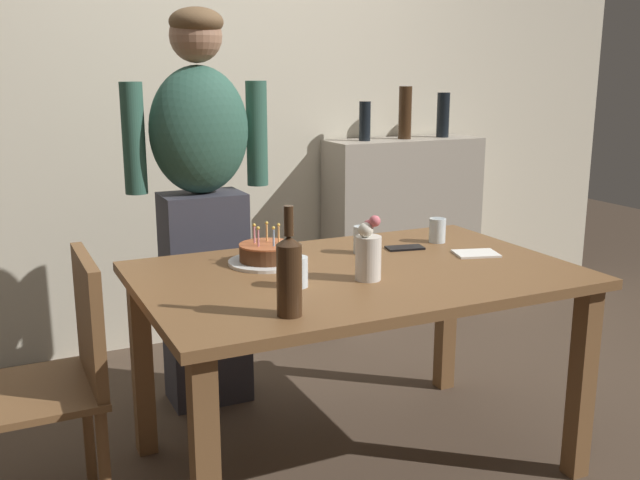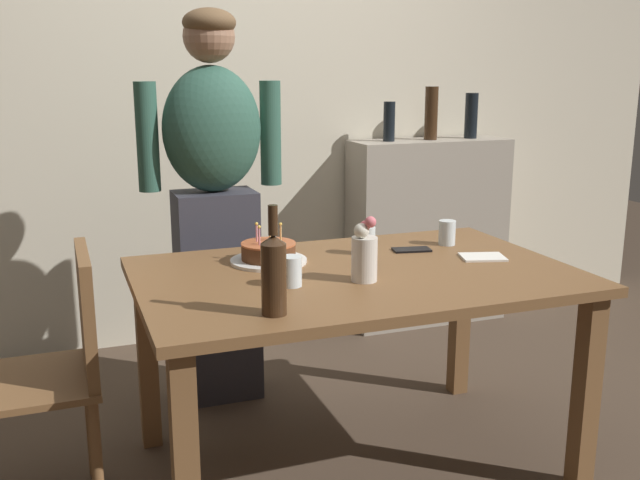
# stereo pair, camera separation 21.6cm
# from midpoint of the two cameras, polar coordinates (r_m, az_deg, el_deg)

# --- Properties ---
(ground_plane) EXTENTS (10.00, 10.00, 0.00)m
(ground_plane) POSITION_cam_midpoint_polar(r_m,az_deg,el_deg) (2.81, 0.43, -17.09)
(ground_plane) COLOR #47382B
(back_wall) EXTENTS (5.20, 0.10, 2.60)m
(back_wall) POSITION_cam_midpoint_polar(r_m,az_deg,el_deg) (3.88, -9.70, 11.33)
(back_wall) COLOR beige
(back_wall) RESTS_ON ground_plane
(dining_table) EXTENTS (1.50, 0.96, 0.74)m
(dining_table) POSITION_cam_midpoint_polar(r_m,az_deg,el_deg) (2.55, 0.45, -4.53)
(dining_table) COLOR brown
(dining_table) RESTS_ON ground_plane
(birthday_cake) EXTENTS (0.28, 0.28, 0.15)m
(birthday_cake) POSITION_cam_midpoint_polar(r_m,az_deg,el_deg) (2.62, -6.58, -1.18)
(birthday_cake) COLOR white
(birthday_cake) RESTS_ON dining_table
(water_glass_near) EXTENTS (0.06, 0.06, 0.10)m
(water_glass_near) POSITION_cam_midpoint_polar(r_m,az_deg,el_deg) (2.74, 1.07, -0.00)
(water_glass_near) COLOR silver
(water_glass_near) RESTS_ON dining_table
(water_glass_far) EXTENTS (0.07, 0.07, 0.10)m
(water_glass_far) POSITION_cam_midpoint_polar(r_m,az_deg,el_deg) (2.33, -4.46, -2.55)
(water_glass_far) COLOR silver
(water_glass_far) RESTS_ON dining_table
(water_glass_side) EXTENTS (0.07, 0.07, 0.10)m
(water_glass_side) POSITION_cam_midpoint_polar(r_m,az_deg,el_deg) (2.94, 7.16, 0.74)
(water_glass_side) COLOR silver
(water_glass_side) RESTS_ON dining_table
(wine_bottle) EXTENTS (0.07, 0.07, 0.32)m
(wine_bottle) POSITION_cam_midpoint_polar(r_m,az_deg,el_deg) (2.04, -5.48, -2.67)
(wine_bottle) COLOR #382314
(wine_bottle) RESTS_ON dining_table
(cell_phone) EXTENTS (0.15, 0.10, 0.01)m
(cell_phone) POSITION_cam_midpoint_polar(r_m,az_deg,el_deg) (2.83, 4.53, -0.64)
(cell_phone) COLOR black
(cell_phone) RESTS_ON dining_table
(napkin_stack) EXTENTS (0.19, 0.16, 0.01)m
(napkin_stack) POSITION_cam_midpoint_polar(r_m,az_deg,el_deg) (2.78, 9.97, -1.06)
(napkin_stack) COLOR white
(napkin_stack) RESTS_ON dining_table
(flower_vase) EXTENTS (0.09, 0.09, 0.22)m
(flower_vase) POSITION_cam_midpoint_polar(r_m,az_deg,el_deg) (2.38, 1.24, -1.05)
(flower_vase) COLOR silver
(flower_vase) RESTS_ON dining_table
(person_man_bearded) EXTENTS (0.61, 0.27, 1.66)m
(person_man_bearded) POSITION_cam_midpoint_polar(r_m,az_deg,el_deg) (3.08, -11.27, 2.77)
(person_man_bearded) COLOR #33333D
(person_man_bearded) RESTS_ON ground_plane
(dining_chair) EXTENTS (0.42, 0.42, 0.87)m
(dining_chair) POSITION_cam_midpoint_polar(r_m,az_deg,el_deg) (2.44, -22.26, -9.57)
(dining_chair) COLOR brown
(dining_chair) RESTS_ON ground_plane
(shelf_cabinet) EXTENTS (0.89, 0.30, 1.33)m
(shelf_cabinet) POSITION_cam_midpoint_polar(r_m,az_deg,el_deg) (4.17, 5.01, 0.91)
(shelf_cabinet) COLOR #9E9384
(shelf_cabinet) RESTS_ON ground_plane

